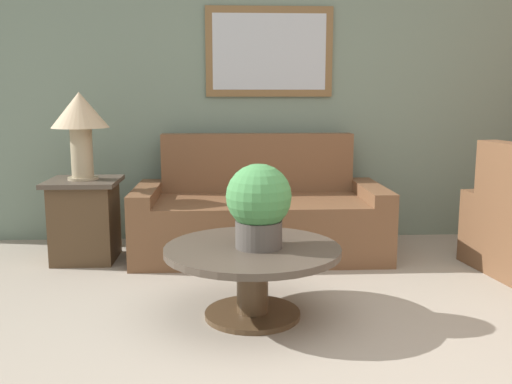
{
  "coord_description": "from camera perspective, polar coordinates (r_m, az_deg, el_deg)",
  "views": [
    {
      "loc": [
        -0.59,
        -2.38,
        1.28
      ],
      "look_at": [
        -0.38,
        1.52,
        0.61
      ],
      "focal_mm": 40.0,
      "sensor_mm": 36.0,
      "label": 1
    }
  ],
  "objects": [
    {
      "name": "ground_plane",
      "position": [
        2.77,
        10.05,
        -17.94
      ],
      "size": [
        20.0,
        20.0,
        0.0
      ],
      "primitive_type": "plane",
      "color": "gray"
    },
    {
      "name": "wall_back",
      "position": [
        5.09,
        3.6,
        10.07
      ],
      "size": [
        6.61,
        0.09,
        2.6
      ],
      "color": "slate",
      "rests_on": "ground_plane"
    },
    {
      "name": "couch_main",
      "position": [
        4.61,
        0.35,
        -2.51
      ],
      "size": [
        1.98,
        0.9,
        0.95
      ],
      "color": "brown",
      "rests_on": "ground_plane"
    },
    {
      "name": "coffee_table",
      "position": [
        3.3,
        -0.35,
        -7.39
      ],
      "size": [
        1.01,
        1.01,
        0.42
      ],
      "color": "#4C3823",
      "rests_on": "ground_plane"
    },
    {
      "name": "side_table",
      "position": [
        4.62,
        -16.7,
        -2.62
      ],
      "size": [
        0.54,
        0.54,
        0.64
      ],
      "color": "#4C3823",
      "rests_on": "ground_plane"
    },
    {
      "name": "table_lamp",
      "position": [
        4.52,
        -17.19,
        7.06
      ],
      "size": [
        0.43,
        0.43,
        0.66
      ],
      "color": "tan",
      "rests_on": "side_table"
    },
    {
      "name": "potted_plant_on_table",
      "position": [
        3.2,
        0.28,
        -1.13
      ],
      "size": [
        0.37,
        0.37,
        0.48
      ],
      "color": "#4C4742",
      "rests_on": "coffee_table"
    }
  ]
}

